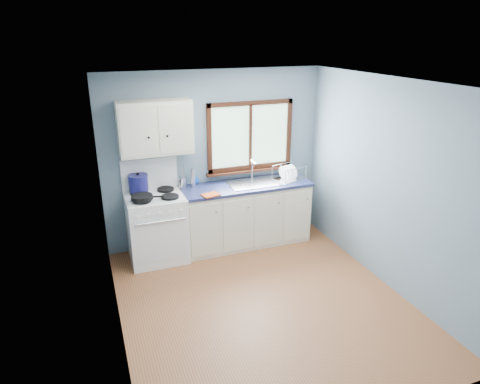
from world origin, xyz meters
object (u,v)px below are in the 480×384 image
object	(u,v)px
utensil_crock	(183,182)
dish_rack	(289,175)
base_cabinets	(245,217)
sink	(257,187)
gas_range	(157,225)
skillet	(142,197)
thermos	(193,178)
stockpot	(138,183)

from	to	relation	value
utensil_crock	dish_rack	distance (m)	1.56
base_cabinets	dish_rack	distance (m)	0.88
sink	gas_range	bearing A→B (deg)	-179.29
skillet	utensil_crock	size ratio (longest dim) A/B	1.19
gas_range	thermos	distance (m)	0.82
thermos	dish_rack	size ratio (longest dim) A/B	0.57
thermos	stockpot	bearing A→B (deg)	-179.45
gas_range	stockpot	xyz separation A→B (m)	(-0.17, 0.16, 0.58)
sink	stockpot	world-z (taller)	stockpot
stockpot	dish_rack	bearing A→B (deg)	-4.08
thermos	base_cabinets	bearing A→B (deg)	-11.64
base_cabinets	utensil_crock	xyz separation A→B (m)	(-0.87, 0.20, 0.59)
stockpot	utensil_crock	distance (m)	0.62
stockpot	dish_rack	distance (m)	2.16
dish_rack	base_cabinets	bearing A→B (deg)	164.48
base_cabinets	dish_rack	size ratio (longest dim) A/B	3.80
skillet	thermos	size ratio (longest dim) A/B	1.59
gas_range	dish_rack	bearing A→B (deg)	0.24
base_cabinets	skillet	bearing A→B (deg)	-173.09
sink	skillet	distance (m)	1.68
sink	skillet	xyz separation A→B (m)	(-1.66, -0.18, 0.13)
gas_range	base_cabinets	size ratio (longest dim) A/B	0.74
gas_range	thermos	world-z (taller)	gas_range
gas_range	sink	xyz separation A→B (m)	(1.49, 0.02, 0.37)
skillet	stockpot	distance (m)	0.33
base_cabinets	utensil_crock	distance (m)	1.06
base_cabinets	sink	distance (m)	0.48
gas_range	sink	size ratio (longest dim) A/B	1.62
utensil_crock	thermos	bearing A→B (deg)	-19.29
stockpot	utensil_crock	xyz separation A→B (m)	(0.61, 0.05, -0.08)
sink	thermos	bearing A→B (deg)	170.59
dish_rack	thermos	bearing A→B (deg)	158.85
skillet	utensil_crock	xyz separation A→B (m)	(0.62, 0.38, 0.01)
thermos	gas_range	bearing A→B (deg)	-163.57
gas_range	sink	bearing A→B (deg)	0.71
skillet	stockpot	world-z (taller)	stockpot
utensil_crock	dish_rack	xyz separation A→B (m)	(1.54, -0.21, -0.02)
sink	utensil_crock	world-z (taller)	utensil_crock
thermos	dish_rack	xyz separation A→B (m)	(1.41, -0.16, -0.08)
gas_range	utensil_crock	world-z (taller)	gas_range
skillet	thermos	world-z (taller)	thermos
base_cabinets	stockpot	distance (m)	1.63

